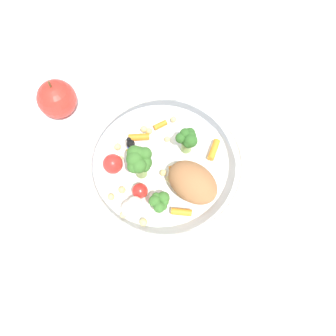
# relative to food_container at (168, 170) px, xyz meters

# --- Properties ---
(ground_plane) EXTENTS (2.40, 2.40, 0.00)m
(ground_plane) POSITION_rel_food_container_xyz_m (-0.01, -0.00, -0.03)
(ground_plane) COLOR white
(food_container) EXTENTS (0.24, 0.24, 0.07)m
(food_container) POSITION_rel_food_container_xyz_m (0.00, 0.00, 0.00)
(food_container) COLOR white
(food_container) RESTS_ON ground_plane
(loose_apple) EXTENTS (0.07, 0.07, 0.08)m
(loose_apple) POSITION_rel_food_container_xyz_m (-0.22, -0.05, 0.00)
(loose_apple) COLOR red
(loose_apple) RESTS_ON ground_plane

